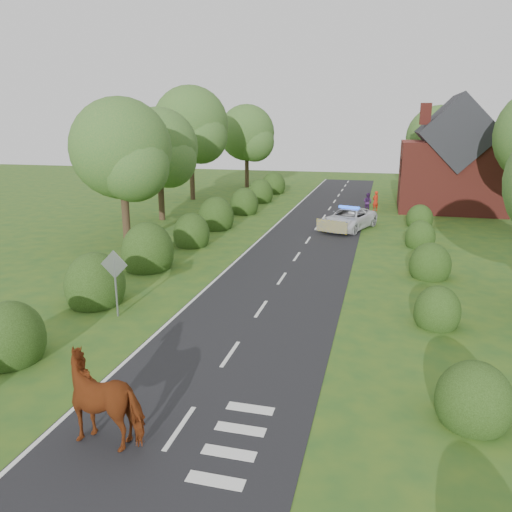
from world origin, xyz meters
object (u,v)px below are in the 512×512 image
(cow, at_px, (108,403))
(pedestrian_red, at_px, (375,201))
(pedestrian_purple, at_px, (368,202))
(police_van, at_px, (349,219))
(road_sign, at_px, (115,274))

(cow, relative_size, pedestrian_red, 1.49)
(pedestrian_red, xyz_separation_m, pedestrian_purple, (-0.60, -0.55, -0.05))
(police_van, relative_size, pedestrian_red, 3.47)
(pedestrian_red, bearing_deg, police_van, 34.47)
(cow, bearing_deg, road_sign, -152.42)
(police_van, height_order, pedestrian_purple, police_van)
(cow, height_order, pedestrian_red, cow)
(cow, distance_m, pedestrian_red, 32.85)
(police_van, bearing_deg, road_sign, -91.94)
(road_sign, height_order, police_van, road_sign)
(road_sign, bearing_deg, cow, -61.76)
(road_sign, bearing_deg, police_van, 68.33)
(pedestrian_purple, bearing_deg, pedestrian_red, -103.90)
(police_van, bearing_deg, pedestrian_purple, 102.18)
(road_sign, distance_m, pedestrian_red, 27.24)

